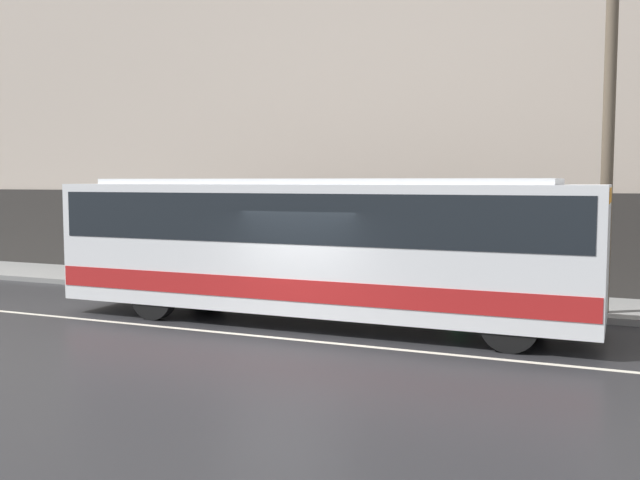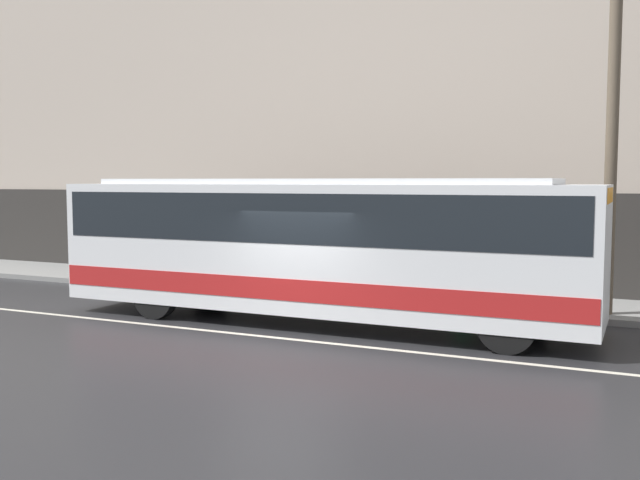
{
  "view_description": "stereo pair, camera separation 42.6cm",
  "coord_description": "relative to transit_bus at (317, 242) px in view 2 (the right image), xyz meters",
  "views": [
    {
      "loc": [
        6.03,
        -12.47,
        3.12
      ],
      "look_at": [
        -0.04,
        1.71,
        1.83
      ],
      "focal_mm": 40.0,
      "sensor_mm": 36.0,
      "label": 1
    },
    {
      "loc": [
        6.42,
        -12.3,
        3.12
      ],
      "look_at": [
        -0.04,
        1.71,
        1.83
      ],
      "focal_mm": 40.0,
      "sensor_mm": 36.0,
      "label": 2
    }
  ],
  "objects": [
    {
      "name": "transit_bus",
      "position": [
        0.0,
        0.0,
        0.0
      ],
      "size": [
        11.83,
        2.54,
        3.16
      ],
      "color": "white",
      "rests_on": "ground_plane"
    },
    {
      "name": "ground_plane",
      "position": [
        0.13,
        -1.71,
        -1.78
      ],
      "size": [
        60.0,
        60.0,
        0.0
      ],
      "primitive_type": "plane",
      "color": "#262628"
    },
    {
      "name": "pedestrian_waiting",
      "position": [
        2.31,
        4.08,
        -0.8
      ],
      "size": [
        0.36,
        0.36,
        1.77
      ],
      "color": "#1E5933",
      "rests_on": "sidewalk"
    },
    {
      "name": "sidewalk",
      "position": [
        0.13,
        3.78,
        -1.71
      ],
      "size": [
        60.0,
        2.98,
        0.15
      ],
      "color": "gray",
      "rests_on": "ground_plane"
    },
    {
      "name": "utility_pole_near",
      "position": [
        5.77,
        2.94,
        2.28
      ],
      "size": [
        0.26,
        0.26,
        7.83
      ],
      "color": "brown",
      "rests_on": "sidewalk"
    },
    {
      "name": "building_facade",
      "position": [
        0.13,
        5.41,
        4.28
      ],
      "size": [
        60.0,
        0.35,
        12.54
      ],
      "color": "#B7A899",
      "rests_on": "ground_plane"
    },
    {
      "name": "lane_stripe",
      "position": [
        0.13,
        -1.71,
        -1.78
      ],
      "size": [
        54.0,
        0.14,
        0.01
      ],
      "color": "beige",
      "rests_on": "ground_plane"
    }
  ]
}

